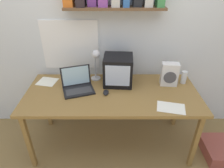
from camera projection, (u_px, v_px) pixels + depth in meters
name	position (u px, v px, depth m)	size (l,w,h in m)	color
ground_plane	(112.00, 142.00, 2.53)	(12.00, 12.00, 0.00)	olive
back_wall	(112.00, 28.00, 2.26)	(5.60, 0.24, 2.60)	silver
corner_desk	(112.00, 96.00, 2.17)	(1.85, 0.80, 0.76)	olive
crt_monitor	(118.00, 70.00, 2.22)	(0.33, 0.33, 0.33)	black
laptop	(77.00, 84.00, 2.16)	(0.38, 0.34, 0.24)	black
desk_lamp	(96.00, 60.00, 2.22)	(0.12, 0.15, 0.38)	silver
juice_glass	(184.00, 78.00, 2.27)	(0.06, 0.06, 0.15)	white
space_heater	(169.00, 74.00, 2.21)	(0.19, 0.12, 0.26)	white
computer_mouse	(106.00, 92.00, 2.10)	(0.07, 0.11, 0.03)	black
printed_handout	(171.00, 108.00, 1.90)	(0.29, 0.23, 0.00)	white
loose_paper_near_monitor	(47.00, 82.00, 2.32)	(0.25, 0.23, 0.00)	white
floor_cushion	(221.00, 149.00, 2.34)	(0.41, 0.41, 0.14)	#9F4C41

